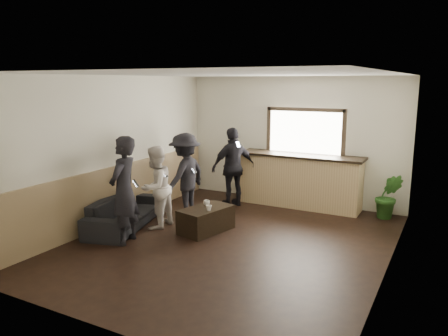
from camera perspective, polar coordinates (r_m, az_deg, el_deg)
The scene contains 12 objects.
ground at distance 7.52m, azimuth 0.88°, elevation -9.70°, with size 5.00×6.00×0.01m, color black.
room_shell at distance 7.49m, azimuth -4.10°, elevation 1.85°, with size 5.01×6.01×2.80m.
bar_counter at distance 9.62m, azimuth 9.90°, elevation -1.20°, with size 2.70×0.68×2.13m.
sofa at distance 8.43m, azimuth -12.93°, elevation -5.59°, with size 1.96×0.77×0.57m, color black.
coffee_table at distance 7.99m, azimuth -2.36°, elevation -6.74°, with size 0.55×1.00×0.44m, color black.
cup_a at distance 8.08m, azimuth -2.30°, elevation -4.56°, with size 0.12×0.12×0.09m, color silver.
cup_b at distance 7.74m, azimuth -2.00°, elevation -5.24°, with size 0.11×0.11×0.10m, color silver.
potted_plant at distance 9.23m, azimuth 20.69°, elevation -3.48°, with size 0.50×0.41×0.91m, color #2D6623.
person_a at distance 7.44m, azimuth -12.94°, elevation -2.87°, with size 0.58×0.75×1.82m.
person_b at distance 8.16m, azimuth -8.93°, elevation -2.51°, with size 0.60×0.76×1.53m.
person_c at distance 8.73m, azimuth -5.10°, elevation -0.97°, with size 0.69×1.13×1.70m.
person_d at distance 9.45m, azimuth 1.22°, elevation 0.11°, with size 0.93×1.07×1.72m.
Camera 1 is at (3.22, -6.24, 2.69)m, focal length 35.00 mm.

